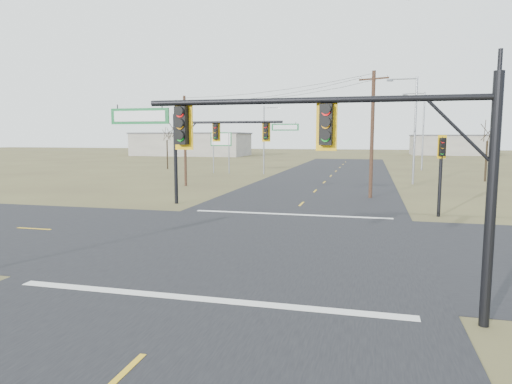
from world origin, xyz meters
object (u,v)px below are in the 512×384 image
mast_arm_near (325,142)px  bare_tree_c (488,130)px  highway_sign (221,144)px  streetlight_b (422,127)px  bare_tree_a (175,128)px  utility_pole_far (185,139)px  streetlight_a (413,124)px  mast_arm_far (219,139)px  streetlight_c (265,136)px  pedestal_signal_ne (441,158)px  bare_tree_b (167,134)px  utility_pole_near (372,133)px

mast_arm_near → bare_tree_c: bare_tree_c is taller
mast_arm_near → highway_sign: size_ratio=1.95×
mast_arm_near → streetlight_b: bearing=87.5°
highway_sign → bare_tree_a: bearing=-126.6°
utility_pole_far → streetlight_a: 22.37m
highway_sign → mast_arm_far: bearing=-72.1°
streetlight_c → streetlight_b: bearing=33.2°
pedestal_signal_ne → utility_pole_far: utility_pole_far is taller
pedestal_signal_ne → bare_tree_b: bearing=109.8°
pedestal_signal_ne → bare_tree_a: bare_tree_a is taller
streetlight_a → streetlight_c: 18.95m
bare_tree_a → bare_tree_c: size_ratio=1.06×
streetlight_b → utility_pole_near: bearing=-113.3°
mast_arm_near → bare_tree_b: 57.22m
pedestal_signal_ne → bare_tree_c: (7.86, 24.40, 1.93)m
streetlight_b → bare_tree_a: (-29.61, -17.47, -0.39)m
mast_arm_far → streetlight_c: (-2.89, 26.64, 0.23)m
mast_arm_near → pedestal_signal_ne: size_ratio=2.14×
pedestal_signal_ne → streetlight_a: bearing=65.4°
pedestal_signal_ne → streetlight_c: bearing=96.5°
mast_arm_far → bare_tree_c: size_ratio=1.29×
mast_arm_near → streetlight_a: streetlight_a is taller
streetlight_c → bare_tree_c: (24.84, -3.52, 0.59)m
utility_pole_near → streetlight_c: bearing=122.7°
mast_arm_near → pedestal_signal_ne: bearing=78.2°
utility_pole_near → bare_tree_b: bearing=138.4°
mast_arm_near → utility_pole_far: (-16.13, 28.83, -0.07)m
streetlight_b → bare_tree_c: size_ratio=1.60×
streetlight_a → bare_tree_c: bearing=11.2°
utility_pole_near → streetlight_a: bearing=71.8°
mast_arm_near → streetlight_b: streetlight_b is taller
highway_sign → bare_tree_b: bearing=151.2°
utility_pole_far → bare_tree_a: 11.65m
mast_arm_near → utility_pole_far: size_ratio=1.20×
pedestal_signal_ne → bare_tree_a: bearing=115.1°
mast_arm_near → bare_tree_b: bearing=124.7°
highway_sign → bare_tree_c: 30.97m
utility_pole_far → streetlight_b: size_ratio=0.78×
mast_arm_near → streetlight_a: bearing=87.5°
pedestal_signal_ne → highway_sign: bearing=104.5°
pedestal_signal_ne → bare_tree_a: (-26.83, 22.56, 2.31)m
streetlight_a → bare_tree_b: streetlight_a is taller
utility_pole_near → pedestal_signal_ne: bearing=-62.7°
mast_arm_far → highway_sign: bearing=100.8°
mast_arm_far → pedestal_signal_ne: 14.19m
pedestal_signal_ne → utility_pole_far: bearing=124.9°
utility_pole_far → highway_sign: utility_pole_far is taller
mast_arm_near → utility_pole_far: 33.04m
mast_arm_near → mast_arm_far: 19.85m
utility_pole_far → streetlight_a: streetlight_a is taller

